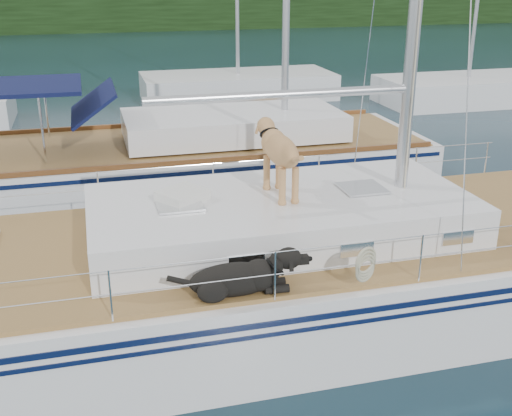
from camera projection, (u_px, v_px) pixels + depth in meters
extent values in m
plane|color=black|center=(226.00, 320.00, 9.23)|extent=(120.00, 120.00, 0.00)
cube|color=#595147|center=(100.00, 22.00, 50.76)|extent=(92.00, 1.00, 1.20)
cube|color=white|center=(225.00, 289.00, 9.05)|extent=(12.00, 3.80, 1.40)
cube|color=olive|center=(225.00, 241.00, 8.79)|extent=(11.52, 3.50, 0.06)
cube|color=white|center=(281.00, 215.00, 8.88)|extent=(5.20, 2.50, 0.55)
cylinder|color=silver|center=(282.00, 95.00, 8.28)|extent=(3.60, 0.12, 0.12)
cylinder|color=silver|center=(258.00, 254.00, 7.00)|extent=(10.56, 0.01, 0.01)
cylinder|color=silver|center=(200.00, 165.00, 10.16)|extent=(10.56, 0.01, 0.01)
cube|color=#1D38B9|center=(212.00, 208.00, 9.85)|extent=(0.68, 0.57, 0.04)
cube|color=silver|center=(183.00, 196.00, 8.59)|extent=(0.76, 0.74, 0.15)
torus|color=#BDB795|center=(366.00, 260.00, 7.32)|extent=(0.44, 0.28, 0.42)
cube|color=white|center=(182.00, 171.00, 14.39)|extent=(11.00, 3.50, 1.30)
cube|color=olive|center=(180.00, 143.00, 14.16)|extent=(10.56, 3.29, 0.06)
cube|color=white|center=(233.00, 124.00, 14.33)|extent=(4.80, 2.30, 0.55)
cube|color=#0E103D|center=(20.00, 86.00, 12.90)|extent=(2.40, 2.30, 0.08)
cube|color=white|center=(238.00, 88.00, 24.51)|extent=(7.20, 3.00, 1.10)
cube|color=white|center=(467.00, 92.00, 23.73)|extent=(6.40, 3.00, 1.10)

